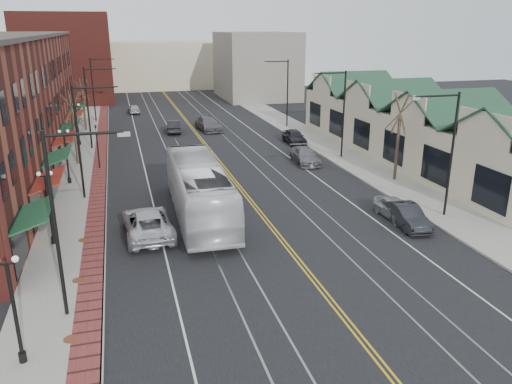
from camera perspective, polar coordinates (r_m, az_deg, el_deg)
ground at (r=25.04m, az=6.80°, el=-10.18°), size 160.00×160.00×0.00m
sidewalk_left at (r=42.09m, az=-19.41°, el=0.98°), size 4.00×120.00×0.15m
sidewalk_right at (r=46.76m, az=11.29°, el=3.37°), size 4.00×120.00×0.15m
building_right at (r=49.22m, az=17.75°, el=6.26°), size 8.00×36.00×4.60m
backdrop_left at (r=90.68m, az=-20.79°, el=14.16°), size 14.00×18.00×14.00m
backdrop_mid at (r=105.87m, az=-11.11°, el=14.07°), size 22.00×14.00×9.00m
backdrop_right at (r=88.70m, az=0.00°, el=14.26°), size 12.00×16.00×11.00m
streetlight_l_0 at (r=21.53m, az=-21.04°, el=-1.58°), size 3.33×0.25×8.00m
streetlight_l_1 at (r=36.98m, az=-19.07°, el=6.65°), size 3.33×0.25×8.00m
streetlight_l_2 at (r=52.76m, az=-18.26°, el=9.99°), size 3.33×0.25×8.00m
streetlight_l_3 at (r=68.64m, az=-17.81°, el=11.79°), size 3.33×0.25×8.00m
streetlight_r_0 at (r=33.53m, az=20.99°, el=5.31°), size 3.33×0.25×8.00m
streetlight_r_1 at (r=47.12m, az=9.52°, el=9.74°), size 3.33×0.25×8.00m
streetlight_r_2 at (r=61.87m, az=3.23°, el=11.98°), size 3.33×0.25×8.00m
lamppost_l_0 at (r=20.24m, az=-25.83°, el=-12.36°), size 0.84×0.28×4.27m
lamppost_l_1 at (r=30.17m, az=-22.53°, el=-1.87°), size 0.84×0.28×4.27m
lamppost_l_2 at (r=41.62m, az=-20.82°, el=3.68°), size 0.84×0.28×4.27m
lamppost_l_3 at (r=55.27m, az=-19.72°, el=7.21°), size 0.84×0.28×4.27m
tree_left_near at (r=47.17m, az=-20.08°, el=7.02°), size 1.78×1.37×6.48m
tree_left_far at (r=62.97m, az=-19.13°, el=9.52°), size 1.66×1.28×6.02m
tree_right_mid at (r=41.07m, az=15.95°, el=6.22°), size 1.90×1.46×6.93m
manhole_near at (r=21.87m, az=-20.38°, el=-15.47°), size 0.60×0.60×0.02m
manhole_mid at (r=26.19m, az=-19.62°, el=-9.47°), size 0.60×0.60×0.02m
manhole_far at (r=30.71m, az=-19.11°, el=-5.21°), size 0.60×0.60×0.02m
traffic_signal at (r=45.32m, az=-17.69°, el=5.34°), size 0.18×0.15×3.80m
transit_bus at (r=32.60m, az=-6.52°, el=0.27°), size 3.43×13.33×3.69m
parked_suv at (r=30.43m, az=-12.28°, el=-3.46°), size 2.98×5.98×1.63m
parked_car_a at (r=33.68m, az=15.68°, el=-1.84°), size 1.57×3.90×1.33m
parked_car_b at (r=32.54m, az=16.88°, el=-2.62°), size 1.81×4.31×1.39m
parked_car_c at (r=45.87m, az=5.62°, el=4.15°), size 2.30×4.91×1.38m
parked_car_d at (r=53.57m, az=4.40°, el=6.32°), size 1.95×4.49×1.51m
distant_car_left at (r=60.00m, az=-9.38°, el=7.41°), size 1.98×4.56×1.46m
distant_car_right at (r=60.70m, az=-5.50°, el=7.76°), size 2.83×5.67×1.58m
distant_car_far at (r=74.58m, az=-13.79°, el=9.20°), size 1.78×3.92×1.30m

